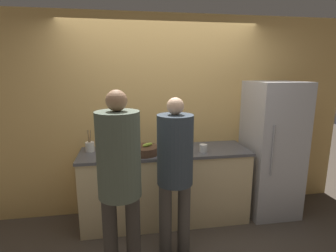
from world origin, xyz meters
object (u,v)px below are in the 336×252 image
object	(u,v)px
cup_white	(203,148)
utensil_crock	(90,146)
person_center	(175,164)
fruit_bowl	(144,150)
person_left	(119,172)
refrigerator	(271,149)
bottle_dark	(171,142)

from	to	relation	value
cup_white	utensil_crock	bearing A→B (deg)	169.83
cup_white	person_center	bearing A→B (deg)	-130.71
person_center	fruit_bowl	size ratio (longest dim) A/B	4.76
person_left	cup_white	size ratio (longest dim) A/B	18.61
fruit_bowl	utensil_crock	size ratio (longest dim) A/B	1.30
refrigerator	bottle_dark	xyz separation A→B (m)	(-1.35, 0.04, 0.14)
utensil_crock	cup_white	distance (m)	1.38
person_left	cup_white	distance (m)	1.27
person_center	cup_white	bearing A→B (deg)	49.29
utensil_crock	cup_white	size ratio (longest dim) A/B	2.84
fruit_bowl	person_left	bearing A→B (deg)	-107.96
utensil_crock	bottle_dark	world-z (taller)	utensil_crock
person_center	bottle_dark	distance (m)	0.70
fruit_bowl	cup_white	distance (m)	0.71
person_left	utensil_crock	size ratio (longest dim) A/B	6.54
refrigerator	cup_white	xyz separation A→B (m)	(-0.98, -0.13, 0.10)
refrigerator	utensil_crock	distance (m)	2.34
utensil_crock	bottle_dark	xyz separation A→B (m)	(0.98, -0.07, 0.03)
person_center	bottle_dark	xyz separation A→B (m)	(0.08, 0.69, 0.03)
utensil_crock	bottle_dark	size ratio (longest dim) A/B	1.15
bottle_dark	cup_white	xyz separation A→B (m)	(0.37, -0.17, -0.04)
person_left	bottle_dark	world-z (taller)	person_left
refrigerator	utensil_crock	bearing A→B (deg)	177.22
person_center	fruit_bowl	bearing A→B (deg)	115.36
person_left	cup_white	world-z (taller)	person_left
refrigerator	bottle_dark	size ratio (longest dim) A/B	7.57
utensil_crock	cup_white	bearing A→B (deg)	-10.17
bottle_dark	person_center	bearing A→B (deg)	-96.29
fruit_bowl	refrigerator	bearing A→B (deg)	3.19
refrigerator	bottle_dark	world-z (taller)	refrigerator
fruit_bowl	utensil_crock	distance (m)	0.67
refrigerator	utensil_crock	xyz separation A→B (m)	(-2.33, 0.11, 0.11)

